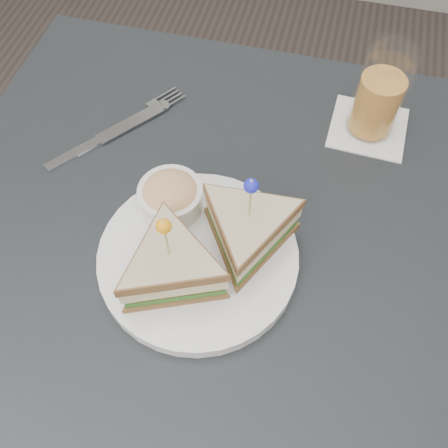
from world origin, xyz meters
TOP-DOWN VIEW (x-y plane):
  - ground_plane at (0.00, 0.00)m, footprint 3.50×3.50m
  - table at (0.00, 0.00)m, footprint 0.80×0.80m
  - plate_meal at (-0.01, -0.02)m, footprint 0.29×0.28m
  - cutlery_fork at (-0.17, 0.19)m, footprint 0.13×0.17m
  - cutlery_knife at (-0.21, 0.14)m, footprint 0.14×0.18m
  - drink_set at (0.17, 0.26)m, footprint 0.12×0.12m

SIDE VIEW (x-z plane):
  - ground_plane at x=0.00m, z-range 0.00..0.00m
  - table at x=0.00m, z-range 0.30..1.05m
  - cutlery_fork at x=-0.17m, z-range 0.75..0.76m
  - cutlery_knife at x=-0.21m, z-range 0.75..0.76m
  - plate_meal at x=-0.01m, z-range 0.72..0.86m
  - drink_set at x=0.17m, z-range 0.74..0.88m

